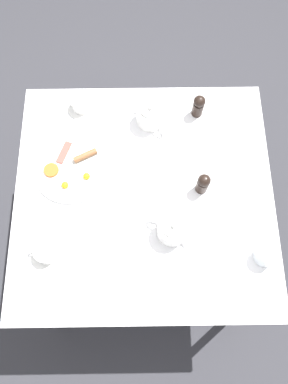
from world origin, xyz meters
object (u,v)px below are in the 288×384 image
fork_by_plate (195,289)px  spoon_for_tea (133,185)px  teapot_far (172,229)px  water_glass_tall (267,255)px  pepper_grinder (198,105)px  fork_spare (141,281)px  breakfast_plate (71,169)px  teacup_with_saucer_left (46,253)px  salt_grinder (203,183)px  teapot_near (150,115)px  teacup_with_saucer_right (81,104)px  napkin_folded (93,268)px  knife_by_plate (209,158)px

fork_by_plate → spoon_for_tea: size_ratio=1.20×
teapot_far → spoon_for_tea: 0.25m
water_glass_tall → fork_by_plate: water_glass_tall is taller
pepper_grinder → fork_spare: 0.78m
spoon_for_tea → water_glass_tall: bearing=-120.9°
breakfast_plate → teacup_with_saucer_left: size_ratio=2.29×
fork_by_plate → fork_spare: 0.20m
water_glass_tall → spoon_for_tea: size_ratio=0.54×
water_glass_tall → fork_spare: bearing=100.4°
salt_grinder → fork_spare: bearing=146.1°
teapot_near → teacup_with_saucer_right: (0.07, 0.30, -0.02)m
teapot_far → spoon_for_tea: bearing=160.2°
napkin_folded → pepper_grinder: bearing=-32.8°
water_glass_tall → spoon_for_tea: 0.59m
teacup_with_saucer_right → pepper_grinder: size_ratio=1.15×
teapot_far → fork_by_plate: (-0.22, -0.08, -0.04)m
water_glass_tall → fork_by_plate: size_ratio=0.45×
teapot_far → pepper_grinder: size_ratio=1.50×
knife_by_plate → napkin_folded: bearing=133.9°
teacup_with_saucer_left → fork_by_plate: 0.58m
teacup_with_saucer_right → water_glass_tall: water_glass_tall is taller
teapot_far → teacup_with_saucer_right: (0.58, 0.38, -0.02)m
breakfast_plate → fork_spare: (-0.46, -0.29, -0.01)m
teapot_near → teacup_with_saucer_left: teapot_near is taller
teapot_far → teacup_with_saucer_right: teapot_far is taller
teapot_near → napkin_folded: bearing=119.5°
teapot_near → salt_grinder: salt_grinder is taller
breakfast_plate → teacup_with_saucer_right: bearing=-5.9°
fork_by_plate → knife_by_plate: size_ratio=0.93×
salt_grinder → napkin_folded: bearing=126.4°
breakfast_plate → teacup_with_saucer_right: size_ratio=2.29×
teapot_far → napkin_folded: bearing=-122.8°
teacup_with_saucer_left → knife_by_plate: (0.40, -0.66, -0.03)m
teacup_with_saucer_right → fork_spare: 0.81m
teacup_with_saucer_right → napkin_folded: bearing=-174.1°
teacup_with_saucer_left → fork_spare: 0.38m
napkin_folded → knife_by_plate: 0.66m
breakfast_plate → water_glass_tall: size_ratio=3.81×
salt_grinder → breakfast_plate: bearing=80.4°
teacup_with_saucer_right → fork_by_plate: teacup_with_saucer_right is taller
teapot_far → pepper_grinder: (0.54, -0.13, 0.01)m
teapot_near → water_glass_tall: (-0.61, -0.43, -0.01)m
breakfast_plate → knife_by_plate: 0.59m
knife_by_plate → teapot_far: bearing=151.8°
spoon_for_tea → knife_by_plate: bearing=-69.3°
teapot_far → spoon_for_tea: (0.20, 0.15, -0.04)m
teapot_near → pepper_grinder: size_ratio=1.38×
breakfast_plate → pepper_grinder: size_ratio=2.63×
water_glass_tall → teapot_near: bearing=35.2°
spoon_for_tea → fork_spare: 0.39m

